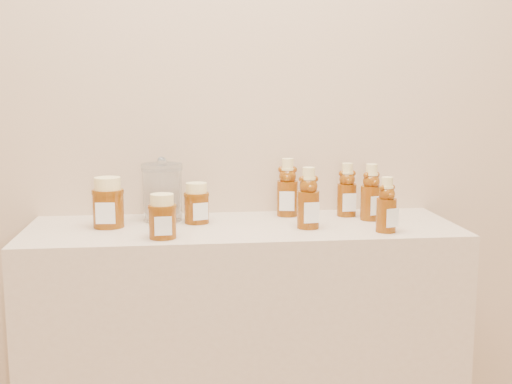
{
  "coord_description": "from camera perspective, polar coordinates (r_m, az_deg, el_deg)",
  "views": [
    {
      "loc": [
        -0.16,
        -0.2,
        1.28
      ],
      "look_at": [
        0.03,
        1.52,
        1.0
      ],
      "focal_mm": 45.0,
      "sensor_mm": 36.0,
      "label": 1
    }
  ],
  "objects": [
    {
      "name": "display_table",
      "position": [
        1.94,
        -1.1,
        -16.09
      ],
      "size": [
        1.2,
        0.4,
        0.9
      ],
      "primitive_type": "cube",
      "color": "#C4AB8F",
      "rests_on": "ground"
    },
    {
      "name": "honey_jar_front",
      "position": [
        1.66,
        -8.32,
        -2.14
      ],
      "size": [
        0.08,
        0.08,
        0.11
      ],
      "primitive_type": null,
      "rotation": [
        0.0,
        0.0,
        0.07
      ],
      "color": "#622C07",
      "rests_on": "display_table"
    },
    {
      "name": "bear_bottle_back_mid",
      "position": [
        1.94,
        8.09,
        0.51
      ],
      "size": [
        0.06,
        0.06,
        0.18
      ],
      "primitive_type": null,
      "rotation": [
        0.0,
        0.0,
        0.02
      ],
      "color": "#622C07",
      "rests_on": "display_table"
    },
    {
      "name": "bear_bottle_back_right",
      "position": [
        1.89,
        10.2,
        0.31
      ],
      "size": [
        0.08,
        0.08,
        0.19
      ],
      "primitive_type": null,
      "rotation": [
        0.0,
        0.0,
        0.33
      ],
      "color": "#622C07",
      "rests_on": "display_table"
    },
    {
      "name": "honey_jar_left",
      "position": [
        1.81,
        -13.01,
        -0.9
      ],
      "size": [
        0.1,
        0.1,
        0.14
      ],
      "primitive_type": null,
      "rotation": [
        0.0,
        0.0,
        -0.08
      ],
      "color": "#622C07",
      "rests_on": "display_table"
    },
    {
      "name": "honey_jar_back",
      "position": [
        1.83,
        -5.31,
        -0.98
      ],
      "size": [
        0.09,
        0.09,
        0.12
      ],
      "primitive_type": null,
      "rotation": [
        0.0,
        0.0,
        0.29
      ],
      "color": "#622C07",
      "rests_on": "display_table"
    },
    {
      "name": "bear_bottle_front_right",
      "position": [
        1.74,
        11.53,
        -0.79
      ],
      "size": [
        0.07,
        0.07,
        0.17
      ],
      "primitive_type": null,
      "rotation": [
        0.0,
        0.0,
        0.34
      ],
      "color": "#622C07",
      "rests_on": "display_table"
    },
    {
      "name": "bear_bottle_front_left",
      "position": [
        1.76,
        4.68,
        -0.17
      ],
      "size": [
        0.07,
        0.07,
        0.19
      ],
      "primitive_type": null,
      "rotation": [
        0.0,
        0.0,
        0.12
      ],
      "color": "#622C07",
      "rests_on": "display_table"
    },
    {
      "name": "wall_back",
      "position": [
        1.95,
        -1.76,
        11.26
      ],
      "size": [
        3.5,
        0.02,
        2.7
      ],
      "primitive_type": "cube",
      "color": "#C9AC88",
      "rests_on": "ground"
    },
    {
      "name": "bear_bottle_back_left",
      "position": [
        1.92,
        2.81,
        0.76
      ],
      "size": [
        0.08,
        0.08,
        0.2
      ],
      "primitive_type": null,
      "rotation": [
        0.0,
        0.0,
        -0.2
      ],
      "color": "#622C07",
      "rests_on": "display_table"
    },
    {
      "name": "glass_canister",
      "position": [
        1.87,
        -8.33,
        0.19
      ],
      "size": [
        0.14,
        0.14,
        0.18
      ],
      "primitive_type": null,
      "rotation": [
        0.0,
        0.0,
        -0.2
      ],
      "color": "white",
      "rests_on": "display_table"
    }
  ]
}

